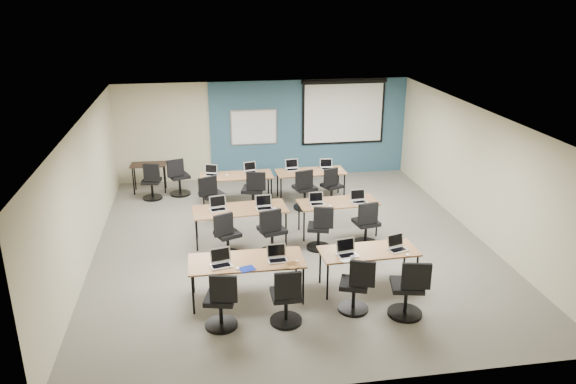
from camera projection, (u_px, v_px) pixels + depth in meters
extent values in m
cube|color=#6B6354|center=(291.00, 243.00, 11.74)|extent=(8.00, 9.00, 0.02)
cube|color=white|center=(292.00, 116.00, 10.82)|extent=(8.00, 9.00, 0.02)
cube|color=beige|center=(264.00, 130.00, 15.45)|extent=(8.00, 0.04, 2.70)
cube|color=beige|center=(350.00, 297.00, 7.11)|extent=(8.00, 0.04, 2.70)
cube|color=beige|center=(85.00, 193.00, 10.68)|extent=(0.04, 9.00, 2.70)
cube|color=beige|center=(477.00, 173.00, 11.88)|extent=(0.04, 9.00, 2.70)
cube|color=#3D5977|center=(309.00, 128.00, 15.61)|extent=(5.50, 0.04, 2.70)
cube|color=#A7A9AC|center=(254.00, 127.00, 15.31)|extent=(1.28, 0.02, 0.98)
cube|color=white|center=(254.00, 127.00, 15.30)|extent=(1.20, 0.02, 0.90)
cube|color=black|center=(343.00, 112.00, 15.54)|extent=(2.32, 0.03, 1.82)
cube|color=white|center=(343.00, 113.00, 15.55)|extent=(2.20, 0.02, 1.62)
cylinder|color=black|center=(345.00, 81.00, 15.25)|extent=(2.40, 0.10, 0.10)
cube|color=#AA6E4A|center=(246.00, 261.00, 9.42)|extent=(1.94, 0.81, 0.03)
cylinder|color=black|center=(193.00, 295.00, 9.09)|extent=(0.04, 0.04, 0.70)
cylinder|color=black|center=(303.00, 286.00, 9.37)|extent=(0.04, 0.04, 0.70)
cylinder|color=black|center=(193.00, 275.00, 9.73)|extent=(0.04, 0.04, 0.70)
cylinder|color=black|center=(296.00, 267.00, 10.00)|extent=(0.04, 0.04, 0.70)
cube|color=#9F7845|center=(369.00, 251.00, 9.78)|extent=(1.70, 0.71, 0.03)
cylinder|color=black|center=(328.00, 281.00, 9.51)|extent=(0.04, 0.04, 0.70)
cylinder|color=black|center=(416.00, 274.00, 9.75)|extent=(0.04, 0.04, 0.70)
cylinder|color=black|center=(320.00, 265.00, 10.06)|extent=(0.04, 0.04, 0.70)
cylinder|color=black|center=(404.00, 259.00, 10.29)|extent=(0.04, 0.04, 0.70)
cube|color=olive|center=(240.00, 209.00, 11.62)|extent=(1.94, 0.81, 0.03)
cylinder|color=black|center=(197.00, 235.00, 11.29)|extent=(0.04, 0.04, 0.70)
cylinder|color=black|center=(286.00, 229.00, 11.56)|extent=(0.04, 0.04, 0.70)
cylinder|color=black|center=(196.00, 222.00, 11.93)|extent=(0.04, 0.04, 0.70)
cylinder|color=black|center=(281.00, 217.00, 12.20)|extent=(0.04, 0.04, 0.70)
cube|color=brown|center=(338.00, 202.00, 12.00)|extent=(1.70, 0.71, 0.03)
cylinder|color=black|center=(304.00, 226.00, 11.73)|extent=(0.04, 0.04, 0.70)
cylinder|color=black|center=(377.00, 221.00, 11.97)|extent=(0.04, 0.04, 0.70)
cylinder|color=black|center=(299.00, 215.00, 12.28)|extent=(0.04, 0.04, 0.70)
cylinder|color=black|center=(369.00, 211.00, 12.51)|extent=(0.04, 0.04, 0.70)
cube|color=brown|center=(236.00, 176.00, 13.70)|extent=(1.76, 0.73, 0.03)
cylinder|color=black|center=(204.00, 196.00, 13.42)|extent=(0.04, 0.04, 0.70)
cylinder|color=black|center=(271.00, 192.00, 13.66)|extent=(0.04, 0.04, 0.70)
cylinder|color=black|center=(203.00, 187.00, 13.98)|extent=(0.04, 0.04, 0.70)
cylinder|color=black|center=(268.00, 184.00, 14.23)|extent=(0.04, 0.04, 0.70)
cube|color=brown|center=(311.00, 172.00, 13.99)|extent=(1.71, 0.71, 0.03)
cylinder|color=black|center=(281.00, 191.00, 13.72)|extent=(0.04, 0.04, 0.70)
cylinder|color=black|center=(344.00, 188.00, 13.96)|extent=(0.04, 0.04, 0.70)
cylinder|color=black|center=(278.00, 183.00, 14.27)|extent=(0.04, 0.04, 0.70)
cylinder|color=black|center=(338.00, 180.00, 14.51)|extent=(0.04, 0.04, 0.70)
cube|color=silver|center=(221.00, 266.00, 9.21)|extent=(0.34, 0.25, 0.02)
cube|color=black|center=(221.00, 266.00, 9.19)|extent=(0.29, 0.15, 0.00)
cube|color=silver|center=(220.00, 255.00, 9.29)|extent=(0.34, 0.06, 0.24)
cube|color=black|center=(220.00, 255.00, 9.28)|extent=(0.30, 0.05, 0.19)
ellipsoid|color=white|center=(237.00, 268.00, 9.12)|extent=(0.08, 0.11, 0.04)
cylinder|color=black|center=(222.00, 325.00, 8.86)|extent=(0.52, 0.52, 0.05)
cylinder|color=black|center=(221.00, 313.00, 8.79)|extent=(0.06, 0.06, 0.46)
cube|color=black|center=(220.00, 298.00, 8.70)|extent=(0.46, 0.46, 0.08)
cube|color=black|center=(223.00, 289.00, 8.42)|extent=(0.42, 0.06, 0.44)
cube|color=#B1B1B2|center=(278.00, 260.00, 9.38)|extent=(0.33, 0.24, 0.02)
cube|color=black|center=(278.00, 260.00, 9.36)|extent=(0.28, 0.14, 0.00)
cube|color=#B1B1B2|center=(276.00, 250.00, 9.46)|extent=(0.33, 0.06, 0.22)
cube|color=black|center=(276.00, 251.00, 9.45)|extent=(0.29, 0.04, 0.18)
ellipsoid|color=white|center=(297.00, 261.00, 9.35)|extent=(0.07, 0.10, 0.03)
cylinder|color=black|center=(286.00, 321.00, 8.97)|extent=(0.52, 0.52, 0.05)
cylinder|color=black|center=(286.00, 309.00, 8.90)|extent=(0.06, 0.06, 0.46)
cube|color=black|center=(286.00, 295.00, 8.81)|extent=(0.46, 0.46, 0.08)
cube|color=black|center=(288.00, 285.00, 8.52)|extent=(0.42, 0.06, 0.44)
cube|color=silver|center=(347.00, 255.00, 9.57)|extent=(0.34, 0.25, 0.02)
cube|color=black|center=(348.00, 255.00, 9.54)|extent=(0.29, 0.14, 0.00)
cube|color=silver|center=(346.00, 245.00, 9.65)|extent=(0.34, 0.06, 0.23)
cube|color=black|center=(346.00, 245.00, 9.64)|extent=(0.30, 0.04, 0.19)
ellipsoid|color=white|center=(354.00, 258.00, 9.45)|extent=(0.08, 0.11, 0.04)
cylinder|color=black|center=(353.00, 308.00, 9.31)|extent=(0.51, 0.51, 0.05)
cylinder|color=black|center=(353.00, 298.00, 9.24)|extent=(0.06, 0.06, 0.45)
cube|color=black|center=(354.00, 284.00, 9.15)|extent=(0.45, 0.45, 0.08)
cube|color=black|center=(362.00, 274.00, 8.89)|extent=(0.41, 0.06, 0.44)
cube|color=#BDBDBD|center=(398.00, 250.00, 9.77)|extent=(0.33, 0.24, 0.02)
cube|color=black|center=(398.00, 250.00, 9.74)|extent=(0.28, 0.14, 0.00)
cube|color=#BDBDBD|center=(396.00, 240.00, 9.84)|extent=(0.33, 0.06, 0.23)
cube|color=black|center=(396.00, 240.00, 9.83)|extent=(0.29, 0.04, 0.18)
ellipsoid|color=white|center=(408.00, 255.00, 9.58)|extent=(0.08, 0.10, 0.03)
cylinder|color=black|center=(405.00, 313.00, 9.18)|extent=(0.57, 0.57, 0.05)
cylinder|color=black|center=(406.00, 301.00, 9.10)|extent=(0.06, 0.06, 0.50)
cube|color=black|center=(407.00, 285.00, 9.00)|extent=(0.50, 0.50, 0.08)
cube|color=black|center=(416.00, 276.00, 8.71)|extent=(0.46, 0.06, 0.44)
cube|color=#A6A6AB|center=(218.00, 210.00, 11.53)|extent=(0.35, 0.25, 0.02)
cube|color=black|center=(218.00, 209.00, 11.51)|extent=(0.30, 0.15, 0.00)
cube|color=#A6A6AB|center=(218.00, 201.00, 11.61)|extent=(0.35, 0.06, 0.24)
cube|color=black|center=(218.00, 201.00, 11.61)|extent=(0.31, 0.05, 0.20)
ellipsoid|color=white|center=(226.00, 213.00, 11.33)|extent=(0.07, 0.10, 0.03)
cylinder|color=black|center=(228.00, 254.00, 11.20)|extent=(0.49, 0.49, 0.05)
cylinder|color=black|center=(228.00, 246.00, 11.13)|extent=(0.06, 0.06, 0.43)
cube|color=black|center=(228.00, 234.00, 11.05)|extent=(0.43, 0.43, 0.08)
cube|color=black|center=(223.00, 225.00, 10.77)|extent=(0.40, 0.06, 0.44)
cube|color=silver|center=(264.00, 208.00, 11.60)|extent=(0.34, 0.25, 0.02)
cube|color=black|center=(265.00, 208.00, 11.57)|extent=(0.29, 0.14, 0.00)
cube|color=silver|center=(264.00, 200.00, 11.68)|extent=(0.34, 0.06, 0.24)
cube|color=black|center=(264.00, 200.00, 11.67)|extent=(0.30, 0.04, 0.19)
ellipsoid|color=white|center=(275.00, 208.00, 11.60)|extent=(0.08, 0.11, 0.04)
cylinder|color=black|center=(272.00, 252.00, 11.29)|extent=(0.54, 0.54, 0.05)
cylinder|color=black|center=(272.00, 243.00, 11.21)|extent=(0.06, 0.06, 0.48)
cube|color=black|center=(272.00, 230.00, 11.12)|extent=(0.48, 0.48, 0.08)
cube|color=black|center=(270.00, 221.00, 10.82)|extent=(0.44, 0.06, 0.44)
cube|color=silver|center=(317.00, 204.00, 11.83)|extent=(0.31, 0.22, 0.02)
cube|color=black|center=(317.00, 204.00, 11.81)|extent=(0.26, 0.13, 0.00)
cube|color=silver|center=(316.00, 197.00, 11.90)|extent=(0.31, 0.06, 0.21)
cube|color=black|center=(316.00, 197.00, 11.89)|extent=(0.27, 0.04, 0.17)
ellipsoid|color=white|center=(330.00, 206.00, 11.74)|extent=(0.08, 0.11, 0.04)
cylinder|color=black|center=(318.00, 247.00, 11.52)|extent=(0.49, 0.49, 0.05)
cylinder|color=black|center=(318.00, 239.00, 11.45)|extent=(0.06, 0.06, 0.43)
cube|color=black|center=(319.00, 227.00, 11.36)|extent=(0.43, 0.43, 0.08)
cube|color=black|center=(324.00, 218.00, 11.10)|extent=(0.40, 0.06, 0.44)
cube|color=silver|center=(359.00, 202.00, 11.94)|extent=(0.33, 0.24, 0.02)
cube|color=black|center=(359.00, 202.00, 11.91)|extent=(0.28, 0.14, 0.00)
cube|color=silver|center=(358.00, 195.00, 12.01)|extent=(0.33, 0.06, 0.23)
cube|color=black|center=(358.00, 195.00, 12.01)|extent=(0.29, 0.04, 0.18)
ellipsoid|color=white|center=(368.00, 205.00, 11.76)|extent=(0.06, 0.09, 0.03)
cylinder|color=black|center=(365.00, 243.00, 11.69)|extent=(0.52, 0.52, 0.05)
cylinder|color=black|center=(366.00, 234.00, 11.61)|extent=(0.06, 0.06, 0.46)
cube|color=black|center=(366.00, 222.00, 11.52)|extent=(0.46, 0.46, 0.08)
cube|color=black|center=(368.00, 213.00, 11.23)|extent=(0.42, 0.06, 0.44)
cube|color=#B1B1B1|center=(211.00, 175.00, 13.67)|extent=(0.31, 0.23, 0.02)
cube|color=black|center=(211.00, 175.00, 13.65)|extent=(0.27, 0.13, 0.00)
cube|color=#B1B1B1|center=(211.00, 169.00, 13.75)|extent=(0.31, 0.06, 0.22)
cube|color=black|center=(211.00, 169.00, 13.74)|extent=(0.28, 0.04, 0.18)
ellipsoid|color=white|center=(227.00, 175.00, 13.68)|extent=(0.08, 0.10, 0.03)
cylinder|color=black|center=(213.00, 214.00, 13.18)|extent=(0.55, 0.55, 0.05)
cylinder|color=black|center=(213.00, 206.00, 13.10)|extent=(0.06, 0.06, 0.48)
cube|color=black|center=(212.00, 194.00, 13.01)|extent=(0.48, 0.48, 0.08)
cube|color=black|center=(208.00, 186.00, 12.71)|extent=(0.44, 0.06, 0.44)
cube|color=#AEAEB5|center=(251.00, 172.00, 13.87)|extent=(0.31, 0.23, 0.02)
cube|color=black|center=(251.00, 172.00, 13.85)|extent=(0.27, 0.13, 0.00)
cube|color=#AEAEB5|center=(250.00, 166.00, 13.95)|extent=(0.31, 0.06, 0.22)
cube|color=black|center=(250.00, 166.00, 13.94)|extent=(0.28, 0.04, 0.18)
ellipsoid|color=white|center=(263.00, 174.00, 13.75)|extent=(0.08, 0.10, 0.03)
cylinder|color=black|center=(253.00, 209.00, 13.47)|extent=(0.56, 0.56, 0.05)
cylinder|color=black|center=(253.00, 201.00, 13.40)|extent=(0.06, 0.06, 0.49)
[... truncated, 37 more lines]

